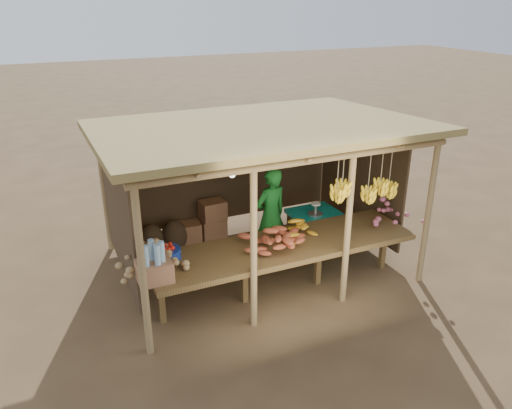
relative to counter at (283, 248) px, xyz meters
name	(u,v)px	position (x,y,z in m)	size (l,w,h in m)	color
ground	(256,263)	(0.00, 0.95, -0.74)	(60.00, 60.00, 0.00)	brown
stall_structure	(257,149)	(0.06, 1.04, 1.19)	(4.70, 3.50, 2.43)	#95784C
counter	(283,248)	(0.00, 0.00, 0.00)	(3.90, 1.05, 0.80)	brown
potato_heap	(150,256)	(-1.88, 0.10, 0.24)	(0.90, 0.54, 0.36)	#A38354
sweet_potato_heap	(274,236)	(-0.17, -0.05, 0.24)	(0.99, 0.60, 0.36)	#A7482B
onion_heap	(392,211)	(1.90, 0.01, 0.24)	(0.90, 0.54, 0.36)	#CA627A
banana_pile	(293,226)	(0.23, 0.14, 0.24)	(0.64, 0.38, 0.35)	gold
tomato_basin	(166,253)	(-1.62, 0.27, 0.14)	(0.38, 0.38, 0.20)	navy
bottle_box	(154,266)	(-1.90, -0.23, 0.27)	(0.43, 0.34, 0.54)	#9A6545
vendor	(271,215)	(0.27, 0.98, 0.06)	(0.58, 0.38, 1.60)	#186F23
tarp_crate	(314,230)	(1.07, 0.94, -0.35)	(0.81, 0.70, 0.95)	brown
carton_stack	(205,223)	(-0.47, 2.15, -0.43)	(0.92, 0.36, 0.69)	#9A6545
burlap_sacks	(163,236)	(-1.27, 2.05, -0.48)	(0.85, 0.45, 0.60)	#43321F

